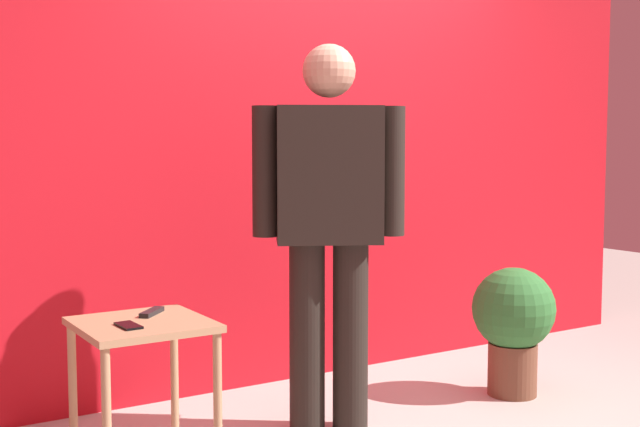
{
  "coord_description": "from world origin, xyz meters",
  "views": [
    {
      "loc": [
        -2.64,
        -2.71,
        1.35
      ],
      "look_at": [
        -0.59,
        0.55,
        1.02
      ],
      "focal_mm": 46.24,
      "sensor_mm": 36.0,
      "label": 1
    }
  ],
  "objects_px": {
    "potted_plant": "(513,320)",
    "standing_person": "(329,217)",
    "cell_phone": "(128,326)",
    "tv_remote": "(152,312)",
    "side_table": "(143,344)"
  },
  "relations": [
    {
      "from": "standing_person",
      "to": "tv_remote",
      "type": "height_order",
      "value": "standing_person"
    },
    {
      "from": "side_table",
      "to": "tv_remote",
      "type": "bearing_deg",
      "value": 52.31
    },
    {
      "from": "standing_person",
      "to": "cell_phone",
      "type": "height_order",
      "value": "standing_person"
    },
    {
      "from": "cell_phone",
      "to": "potted_plant",
      "type": "distance_m",
      "value": 2.1
    },
    {
      "from": "potted_plant",
      "to": "cell_phone",
      "type": "bearing_deg",
      "value": 178.74
    },
    {
      "from": "cell_phone",
      "to": "tv_remote",
      "type": "xyz_separation_m",
      "value": [
        0.16,
        0.18,
        0.01
      ]
    },
    {
      "from": "potted_plant",
      "to": "standing_person",
      "type": "bearing_deg",
      "value": 176.02
    },
    {
      "from": "side_table",
      "to": "cell_phone",
      "type": "bearing_deg",
      "value": -139.37
    },
    {
      "from": "potted_plant",
      "to": "tv_remote",
      "type": "bearing_deg",
      "value": 173.42
    },
    {
      "from": "side_table",
      "to": "cell_phone",
      "type": "xyz_separation_m",
      "value": [
        -0.08,
        -0.07,
        0.1
      ]
    },
    {
      "from": "cell_phone",
      "to": "potted_plant",
      "type": "relative_size",
      "value": 0.21
    },
    {
      "from": "tv_remote",
      "to": "potted_plant",
      "type": "xyz_separation_m",
      "value": [
        1.93,
        -0.22,
        -0.22
      ]
    },
    {
      "from": "standing_person",
      "to": "cell_phone",
      "type": "relative_size",
      "value": 12.47
    },
    {
      "from": "cell_phone",
      "to": "potted_plant",
      "type": "xyz_separation_m",
      "value": [
        2.09,
        -0.05,
        -0.21
      ]
    },
    {
      "from": "tv_remote",
      "to": "potted_plant",
      "type": "height_order",
      "value": "potted_plant"
    }
  ]
}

